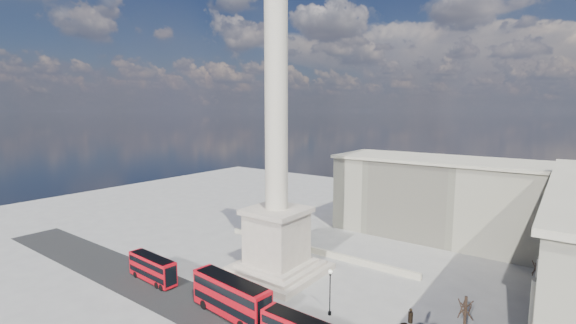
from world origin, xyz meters
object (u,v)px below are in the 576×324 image
(victorian_lamp, at_px, (330,288))
(red_bus_a, at_px, (153,268))
(pedestrian_crossing, at_px, (265,297))
(nelsons_column, at_px, (277,195))
(red_bus_b, at_px, (231,297))

(victorian_lamp, bearing_deg, red_bus_a, -164.32)
(victorian_lamp, xyz_separation_m, pedestrian_crossing, (-8.78, -2.50, -2.86))
(pedestrian_crossing, bearing_deg, nelsons_column, 21.38)
(red_bus_b, relative_size, pedestrian_crossing, 8.32)
(red_bus_a, height_order, red_bus_b, red_bus_b)
(red_bus_a, distance_m, red_bus_b, 17.14)
(red_bus_a, relative_size, red_bus_b, 0.79)
(red_bus_a, relative_size, pedestrian_crossing, 6.60)
(nelsons_column, distance_m, red_bus_b, 17.84)
(red_bus_b, xyz_separation_m, victorian_lamp, (10.03, 7.77, 0.98))
(red_bus_b, bearing_deg, red_bus_a, -175.11)
(red_bus_a, distance_m, pedestrian_crossing, 19.12)
(nelsons_column, distance_m, red_bus_a, 22.23)
(red_bus_a, height_order, victorian_lamp, victorian_lamp)
(victorian_lamp, distance_m, pedestrian_crossing, 9.57)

